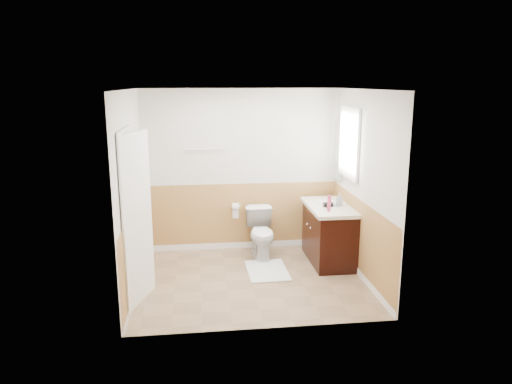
{
  "coord_description": "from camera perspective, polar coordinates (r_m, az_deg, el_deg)",
  "views": [
    {
      "loc": [
        -0.66,
        -5.92,
        2.58
      ],
      "look_at": [
        0.1,
        0.25,
        1.15
      ],
      "focal_mm": 33.44,
      "sensor_mm": 36.0,
      "label": 1
    }
  ],
  "objects": [
    {
      "name": "vanity_knob_left",
      "position": [
        6.87,
        6.55,
        -4.31
      ],
      "size": [
        0.03,
        0.03,
        0.03
      ],
      "primitive_type": "sphere",
      "color": "#B7B6BD",
      "rests_on": "vanity_cabinet"
    },
    {
      "name": "sink_basin",
      "position": [
        7.1,
        8.5,
        -1.21
      ],
      "size": [
        0.36,
        0.36,
        0.02
      ],
      "primitive_type": "cylinder",
      "color": "white",
      "rests_on": "countertop"
    },
    {
      "name": "toilet",
      "position": [
        7.2,
        0.66,
        -4.96
      ],
      "size": [
        0.42,
        0.72,
        0.73
      ],
      "primitive_type": "imported",
      "rotation": [
        0.0,
        0.0,
        0.02
      ],
      "color": "white",
      "rests_on": "floor"
    },
    {
      "name": "wainscot_back",
      "position": [
        7.53,
        -1.72,
        -3.08
      ],
      "size": [
        3.0,
        0.0,
        3.0
      ],
      "primitive_type": "plane",
      "rotation": [
        1.57,
        0.0,
        0.0
      ],
      "color": "tan",
      "rests_on": "floor"
    },
    {
      "name": "door_knob",
      "position": [
        6.06,
        -13.22,
        -3.0
      ],
      "size": [
        0.06,
        0.06,
        0.06
      ],
      "primitive_type": "sphere",
      "color": "silver",
      "rests_on": "door"
    },
    {
      "name": "mirror_panel",
      "position": [
        7.41,
        9.84,
        4.78
      ],
      "size": [
        0.02,
        0.35,
        0.9
      ],
      "primitive_type": "cube",
      "color": "silver",
      "rests_on": "wall_right"
    },
    {
      "name": "faucet",
      "position": [
        7.13,
        9.91,
        -0.7
      ],
      "size": [
        0.02,
        0.02,
        0.14
      ],
      "primitive_type": "cylinder",
      "color": "#B7B7BD",
      "rests_on": "countertop"
    },
    {
      "name": "ceiling",
      "position": [
        5.95,
        -0.68,
        12.19
      ],
      "size": [
        3.0,
        3.0,
        0.0
      ],
      "primitive_type": "plane",
      "rotation": [
        3.14,
        0.0,
        0.0
      ],
      "color": "white",
      "rests_on": "floor"
    },
    {
      "name": "tp_sheet",
      "position": [
        7.44,
        -2.45,
        -2.57
      ],
      "size": [
        0.1,
        0.01,
        0.16
      ],
      "primitive_type": "cube",
      "color": "white",
      "rests_on": "tp_roll"
    },
    {
      "name": "hair_dryer_body",
      "position": [
        6.87,
        8.6,
        -1.48
      ],
      "size": [
        0.14,
        0.07,
        0.07
      ],
      "primitive_type": "cylinder",
      "rotation": [
        0.0,
        1.57,
        0.0
      ],
      "color": "black",
      "rests_on": "countertop"
    },
    {
      "name": "tp_holder_bar",
      "position": [
        7.41,
        -2.46,
        -1.75
      ],
      "size": [
        0.14,
        0.02,
        0.02
      ],
      "primitive_type": "cylinder",
      "rotation": [
        0.0,
        1.57,
        0.0
      ],
      "color": "silver",
      "rests_on": "wall_back"
    },
    {
      "name": "hair_dryer_handle",
      "position": [
        6.8,
        8.51,
        -1.89
      ],
      "size": [
        0.03,
        0.03,
        0.07
      ],
      "primitive_type": "cylinder",
      "color": "black",
      "rests_on": "countertop"
    },
    {
      "name": "bath_mat",
      "position": [
        6.76,
        1.34,
        -9.37
      ],
      "size": [
        0.57,
        0.81,
        0.02
      ],
      "primitive_type": "cube",
      "rotation": [
        0.0,
        0.0,
        0.02
      ],
      "color": "white",
      "rests_on": "floor"
    },
    {
      "name": "door",
      "position": [
        5.73,
        -14.19,
        -3.24
      ],
      "size": [
        0.29,
        0.78,
        2.04
      ],
      "primitive_type": "cube",
      "rotation": [
        0.0,
        0.0,
        -0.31
      ],
      "color": "white",
      "rests_on": "wall_left"
    },
    {
      "name": "wainscot_front",
      "position": [
        5.12,
        1.01,
        -11.03
      ],
      "size": [
        3.0,
        0.0,
        3.0
      ],
      "primitive_type": "plane",
      "rotation": [
        -1.57,
        0.0,
        0.0
      ],
      "color": "tan",
      "rests_on": "floor"
    },
    {
      "name": "wainscot_right",
      "position": [
        6.63,
        12.32,
        -5.64
      ],
      "size": [
        0.0,
        2.6,
        2.6
      ],
      "primitive_type": "plane",
      "rotation": [
        1.57,
        0.0,
        -1.57
      ],
      "color": "tan",
      "rests_on": "floor"
    },
    {
      "name": "floor",
      "position": [
        6.49,
        -0.62,
        -10.47
      ],
      "size": [
        3.0,
        3.0,
        0.0
      ],
      "primitive_type": "plane",
      "color": "#8C7051",
      "rests_on": "ground"
    },
    {
      "name": "wainscot_left",
      "position": [
        6.33,
        -14.24,
        -6.65
      ],
      "size": [
        0.0,
        2.6,
        2.6
      ],
      "primitive_type": "plane",
      "rotation": [
        1.57,
        0.0,
        1.57
      ],
      "color": "tan",
      "rests_on": "floor"
    },
    {
      "name": "window_glass",
      "position": [
        6.9,
        11.21,
        5.81
      ],
      "size": [
        0.01,
        0.7,
        0.9
      ],
      "primitive_type": "cube",
      "color": "white",
      "rests_on": "wall_right"
    },
    {
      "name": "vanity_knob_right",
      "position": [
        7.06,
        6.17,
        -3.83
      ],
      "size": [
        0.03,
        0.03,
        0.03
      ],
      "primitive_type": "sphere",
      "color": "silver",
      "rests_on": "vanity_cabinet"
    },
    {
      "name": "lotion_bottle",
      "position": [
        6.62,
        8.74,
        -1.36
      ],
      "size": [
        0.05,
        0.05,
        0.22
      ],
      "primitive_type": "cylinder",
      "color": "#CA3463",
      "rests_on": "countertop"
    },
    {
      "name": "wall_right",
      "position": [
        6.44,
        12.74,
        0.71
      ],
      "size": [
        0.0,
        3.0,
        3.0
      ],
      "primitive_type": "plane",
      "rotation": [
        1.57,
        0.0,
        -1.57
      ],
      "color": "silver",
      "rests_on": "floor"
    },
    {
      "name": "countertop",
      "position": [
        6.96,
        8.74,
        -1.79
      ],
      "size": [
        0.6,
        1.15,
        0.05
      ],
      "primitive_type": "cube",
      "color": "white",
      "rests_on": "vanity_cabinet"
    },
    {
      "name": "door_frame",
      "position": [
        5.74,
        -14.95,
        -3.16
      ],
      "size": [
        0.02,
        0.92,
        2.1
      ],
      "primitive_type": "cube",
      "color": "white",
      "rests_on": "wall_left"
    },
    {
      "name": "soap_dispenser",
      "position": [
        6.92,
        9.93,
        -0.92
      ],
      "size": [
        0.11,
        0.11,
        0.19
      ],
      "primitive_type": "imported",
      "rotation": [
        0.0,
        0.0,
        -0.35
      ],
      "color": "gray",
      "rests_on": "countertop"
    },
    {
      "name": "wall_left",
      "position": [
        6.12,
        -14.73,
        -0.02
      ],
      "size": [
        0.0,
        3.0,
        3.0
      ],
      "primitive_type": "plane",
      "rotation": [
        1.57,
        0.0,
        1.57
      ],
      "color": "silver",
      "rests_on": "floor"
    },
    {
      "name": "window_frame",
      "position": [
        6.9,
        11.08,
        5.81
      ],
      "size": [
        0.04,
        0.8,
        1.0
      ],
      "primitive_type": "cube",
      "color": "white",
      "rests_on": "wall_right"
    },
    {
      "name": "towel_bar",
      "position": [
        7.23,
        -6.11,
        5.1
      ],
      "size": [
        0.62,
        0.02,
        0.02
      ],
      "primitive_type": "cylinder",
      "rotation": [
        0.0,
        1.57,
        0.0
      ],
      "color": "silver",
      "rests_on": "wall_back"
    },
    {
      "name": "tp_roll",
      "position": [
        7.41,
        -2.46,
        -1.75
      ],
      "size": [
        0.1,
        0.11,
        0.11
      ],
      "primitive_type": "cylinder",
      "rotation": [
        0.0,
        1.57,
        0.0
      ],
      "color": "white",
      "rests_on": "tp_holder_bar"
    },
    {
      "name": "wall_back",
      "position": [
        7.37,
        -1.77,
        2.56
      ],
      "size": [
        3.0,
        0.0,
        3.0
      ],
      "primitive_type": "plane",
      "rotation": [
        1.57,
        0.0,
        0.0
      ],
      "color": "silver",
      "rests_on": "floor"
    },
    {
      "name": "vanity_cabinet",
      "position": [
        7.08,
        8.7,
        -5.12
      ],
      "size": [
        0.55,
        1.1,
        0.8
      ],
      "primitive_type": "cube",
      "color": "black",
      "rests_on": "floor"
    },
    {
      "name": "wall_front",
      "position": [
        4.85,
        1.06,
        -2.97
      ],
      "size": [
        3.0,
        0.0,
        3.0
      ],
      "primitive_type": "plane",
      "rotation": [
        -1.57,
        0.0,
        0.0
      ],
      "color": "silver",
      "rests_on": "floor"
    }
  ]
}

